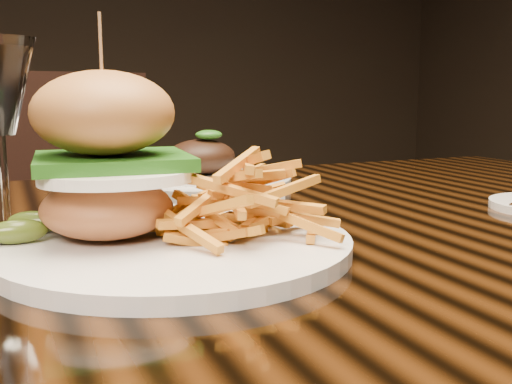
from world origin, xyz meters
name	(u,v)px	position (x,y,z in m)	size (l,w,h in m)	color
dining_table	(216,288)	(0.00, 0.00, 0.67)	(1.60, 0.90, 0.75)	black
burger_plate	(165,192)	(-0.08, -0.10, 0.81)	(0.33, 0.33, 0.22)	silver
ramekin	(248,198)	(0.06, 0.06, 0.77)	(0.07, 0.07, 0.03)	silver
far_dish	(201,177)	(0.06, 0.25, 0.77)	(0.28, 0.28, 0.09)	silver
chair_far	(79,236)	(-0.06, 0.89, 0.54)	(0.53, 0.53, 0.95)	black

